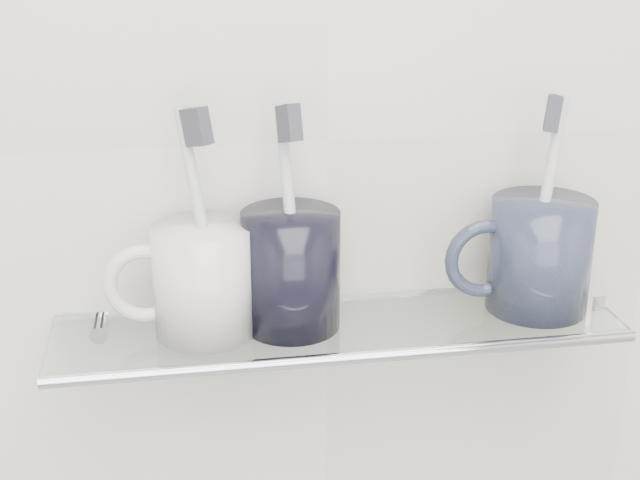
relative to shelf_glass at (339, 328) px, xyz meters
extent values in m
plane|color=silver|center=(0.00, 0.06, 0.15)|extent=(2.50, 0.00, 2.50)
cube|color=silver|center=(0.00, 0.00, 0.00)|extent=(0.50, 0.12, 0.01)
cylinder|color=silver|center=(0.00, -0.06, 0.00)|extent=(0.50, 0.01, 0.01)
cylinder|color=silver|center=(-0.21, 0.05, -0.01)|extent=(0.02, 0.03, 0.02)
cylinder|color=silver|center=(0.21, 0.05, -0.01)|extent=(0.02, 0.03, 0.02)
cylinder|color=silver|center=(-0.12, 0.00, 0.05)|extent=(0.11, 0.11, 0.10)
torus|color=silver|center=(-0.17, 0.00, 0.05)|extent=(0.07, 0.01, 0.07)
cylinder|color=#BABABA|center=(-0.12, 0.00, 0.10)|extent=(0.04, 0.04, 0.19)
cube|color=#33343D|center=(-0.12, 0.00, 0.19)|extent=(0.03, 0.03, 0.03)
cylinder|color=black|center=(-0.04, 0.00, 0.06)|extent=(0.09, 0.09, 0.10)
torus|color=black|center=(-0.09, 0.00, 0.06)|extent=(0.07, 0.01, 0.07)
cylinder|color=#B3B9C6|center=(-0.04, 0.00, 0.10)|extent=(0.02, 0.06, 0.19)
cube|color=#33343D|center=(-0.04, 0.00, 0.19)|extent=(0.02, 0.03, 0.04)
cylinder|color=#1A1E30|center=(0.18, 0.00, 0.06)|extent=(0.12, 0.12, 0.10)
torus|color=#1A1E30|center=(0.13, 0.00, 0.06)|extent=(0.07, 0.01, 0.07)
cylinder|color=silver|center=(0.18, 0.00, 0.10)|extent=(0.03, 0.02, 0.19)
cube|color=#33343D|center=(0.18, 0.00, 0.19)|extent=(0.02, 0.03, 0.03)
cylinder|color=silver|center=(0.23, 0.00, 0.01)|extent=(0.04, 0.04, 0.01)
camera|label=1|loc=(-0.13, -0.70, 0.35)|focal=50.00mm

